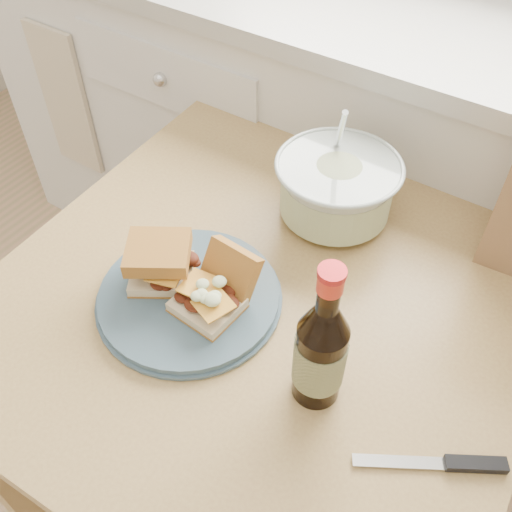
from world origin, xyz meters
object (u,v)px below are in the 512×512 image
Objects in this scene: plate at (189,297)px; beer_bottle at (321,351)px; dining_table at (263,332)px; coleslaw_bowl at (336,190)px.

plate is 0.27m from beer_bottle.
dining_table is 4.01× the size of coleslaw_bowl.
beer_bottle is at bearing -6.17° from plate.
coleslaw_bowl is 0.89× the size of beer_bottle.
beer_bottle reaches higher than coleslaw_bowl.
beer_bottle reaches higher than dining_table.
coleslaw_bowl is at bearing 86.59° from dining_table.
plate is at bearing -106.80° from coleslaw_bowl.
coleslaw_bowl is (0.10, 0.32, 0.05)m from plate.
beer_bottle is (0.16, -0.11, 0.20)m from dining_table.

